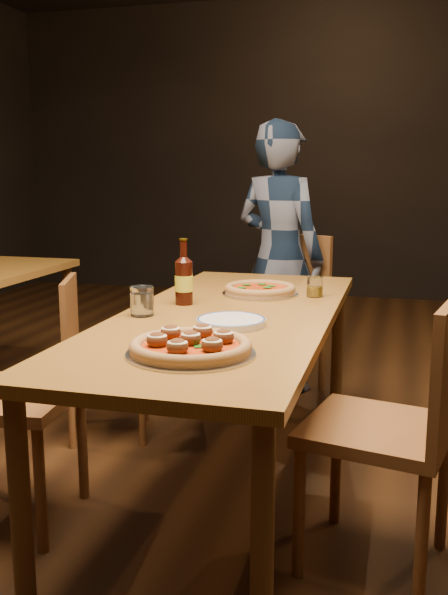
% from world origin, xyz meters
% --- Properties ---
extents(ground, '(9.00, 9.00, 0.00)m').
position_xyz_m(ground, '(0.00, 0.00, 0.00)').
color(ground, black).
extents(room_shell, '(9.00, 9.00, 9.00)m').
position_xyz_m(room_shell, '(0.00, 0.00, 1.86)').
color(room_shell, black).
rests_on(room_shell, ground).
extents(table_main, '(0.80, 2.00, 0.75)m').
position_xyz_m(table_main, '(0.00, 0.00, 0.68)').
color(table_main, brown).
rests_on(table_main, ground).
extents(chair_main_nw, '(0.50, 0.50, 0.98)m').
position_xyz_m(chair_main_nw, '(-0.72, -0.40, 0.49)').
color(chair_main_nw, brown).
rests_on(chair_main_nw, ground).
extents(chair_main_sw, '(0.49, 0.49, 0.82)m').
position_xyz_m(chair_main_sw, '(-0.72, 0.45, 0.41)').
color(chair_main_sw, brown).
rests_on(chair_main_sw, ground).
extents(chair_main_e, '(0.53, 0.53, 0.95)m').
position_xyz_m(chair_main_e, '(0.59, -0.34, 0.48)').
color(chair_main_e, brown).
rests_on(chair_main_e, ground).
extents(chair_end, '(0.58, 0.58, 0.96)m').
position_xyz_m(chair_end, '(-0.04, 1.28, 0.48)').
color(chair_end, brown).
rests_on(chair_end, ground).
extents(pizza_meatball, '(0.39, 0.39, 0.07)m').
position_xyz_m(pizza_meatball, '(0.05, -0.60, 0.78)').
color(pizza_meatball, '#B7B7BF').
rests_on(pizza_meatball, table_main).
extents(pizza_margherita, '(0.34, 0.34, 0.04)m').
position_xyz_m(pizza_margherita, '(0.04, 0.42, 0.77)').
color(pizza_margherita, '#B7B7BF').
rests_on(pizza_margherita, table_main).
extents(plate_stack, '(0.25, 0.25, 0.02)m').
position_xyz_m(plate_stack, '(0.07, -0.20, 0.76)').
color(plate_stack, white).
rests_on(plate_stack, table_main).
extents(beer_bottle, '(0.07, 0.07, 0.26)m').
position_xyz_m(beer_bottle, '(-0.22, 0.12, 0.85)').
color(beer_bottle, black).
rests_on(beer_bottle, table_main).
extents(water_glass, '(0.09, 0.09, 0.11)m').
position_xyz_m(water_glass, '(-0.30, -0.13, 0.81)').
color(water_glass, white).
rests_on(water_glass, table_main).
extents(amber_glass, '(0.07, 0.07, 0.09)m').
position_xyz_m(amber_glass, '(0.28, 0.43, 0.79)').
color(amber_glass, '#986E11').
rests_on(amber_glass, table_main).
extents(diner, '(0.68, 0.58, 1.58)m').
position_xyz_m(diner, '(-0.06, 1.40, 0.79)').
color(diner, black).
rests_on(diner, ground).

